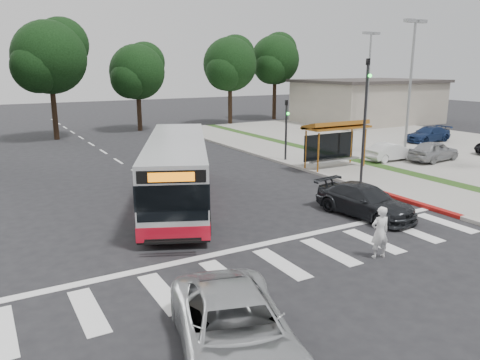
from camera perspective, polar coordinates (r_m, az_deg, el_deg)
ground at (r=19.21m, az=-3.46°, el=-4.88°), size 140.00×140.00×0.00m
sidewalk_east at (r=31.47m, az=8.16°, el=2.48°), size 4.00×40.00×0.12m
curb_east at (r=30.30m, az=5.16°, el=2.16°), size 0.30×40.00×0.15m
curb_east_red at (r=23.04m, az=19.43°, el=-2.29°), size 0.32×6.00×0.15m
parking_lot at (r=41.12m, az=19.84°, el=4.42°), size 18.00×36.00×0.10m
commercial_building at (r=54.12m, az=15.27°, el=9.09°), size 14.00×10.00×4.40m
building_roof_cap at (r=54.00m, az=15.43°, el=11.57°), size 14.60×10.60×0.30m
crosswalk_ladder at (r=15.17m, az=5.05°, el=-10.10°), size 18.00×2.60×0.01m
bus_shelter at (r=28.77m, az=11.53°, el=5.92°), size 4.20×1.60×2.86m
traffic_signal_ne_tall at (r=25.15m, az=15.03°, el=8.15°), size 0.18×0.37×6.50m
traffic_signal_ne_short at (r=30.66m, az=5.66°, el=6.83°), size 0.18×0.37×4.00m
lot_light_front at (r=34.27m, az=20.18°, el=12.55°), size 1.90×0.35×9.01m
lot_light_mid at (r=45.49m, az=15.46°, el=12.97°), size 1.90×0.35×9.01m
tree_ne_a at (r=50.52m, az=-1.20°, el=14.03°), size 6.16×5.74×9.30m
tree_ne_b at (r=55.86m, az=4.32°, el=14.50°), size 6.16×5.74×10.02m
tree_north_a at (r=42.88m, az=-22.14°, el=13.82°), size 6.60×6.15×10.17m
tree_north_b at (r=46.60m, az=-12.36°, el=12.85°), size 5.72×5.33×8.43m
transit_bus at (r=21.28m, az=-7.67°, el=0.99°), size 6.85×11.46×2.95m
pedestrian at (r=15.92m, az=16.69°, el=-6.12°), size 0.71×0.54×1.75m
dark_sedan at (r=20.20m, az=15.00°, el=-2.47°), size 2.44×4.69×1.30m
silver_suv_south at (r=10.33m, az=-0.60°, el=-17.84°), size 3.71×5.57×1.42m
parked_car_0 at (r=32.90m, az=22.55°, el=3.30°), size 4.06×1.98×1.33m
parked_car_1 at (r=32.15m, az=17.97°, el=3.30°), size 3.56×1.41×1.15m
parked_car_3 at (r=41.25m, az=21.96°, el=5.19°), size 4.25×1.83×1.22m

